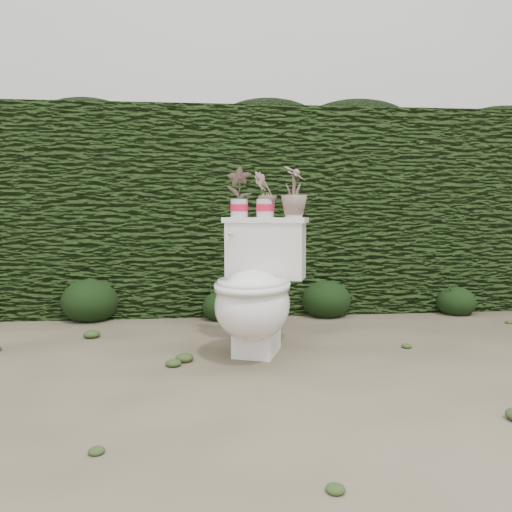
{
  "coord_description": "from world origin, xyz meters",
  "views": [
    {
      "loc": [
        -0.5,
        -2.66,
        0.83
      ],
      "look_at": [
        -0.22,
        0.25,
        0.55
      ],
      "focal_mm": 35.0,
      "sensor_mm": 36.0,
      "label": 1
    }
  ],
  "objects": [
    {
      "name": "hedge",
      "position": [
        0.0,
        1.6,
        0.8
      ],
      "size": [
        8.0,
        1.0,
        1.6
      ],
      "primitive_type": "cube",
      "color": "#253D14",
      "rests_on": "ground"
    },
    {
      "name": "potted_plant_left",
      "position": [
        -0.31,
        0.39,
        0.92
      ],
      "size": [
        0.16,
        0.12,
        0.29
      ],
      "primitive_type": "imported",
      "rotation": [
        0.0,
        0.0,
        3.25
      ],
      "color": "#267C31",
      "rests_on": "toilet"
    },
    {
      "name": "liriope_clump_1",
      "position": [
        -1.38,
        1.13,
        0.17
      ],
      "size": [
        0.43,
        0.43,
        0.34
      ],
      "primitive_type": "ellipsoid",
      "color": "black",
      "rests_on": "ground"
    },
    {
      "name": "house_wall",
      "position": [
        0.6,
        6.0,
        2.0
      ],
      "size": [
        8.0,
        3.5,
        4.0
      ],
      "primitive_type": "cube",
      "color": "silver",
      "rests_on": "ground"
    },
    {
      "name": "potted_plant_right",
      "position": [
        0.01,
        0.28,
        0.92
      ],
      "size": [
        0.21,
        0.21,
        0.29
      ],
      "primitive_type": "imported",
      "rotation": [
        0.0,
        0.0,
        1.2
      ],
      "color": "#267C31",
      "rests_on": "toilet"
    },
    {
      "name": "liriope_clump_3",
      "position": [
        0.41,
        1.09,
        0.15
      ],
      "size": [
        0.38,
        0.38,
        0.3
      ],
      "primitive_type": "ellipsoid",
      "color": "black",
      "rests_on": "ground"
    },
    {
      "name": "liriope_clump_4",
      "position": [
        1.45,
        1.06,
        0.12
      ],
      "size": [
        0.3,
        0.3,
        0.24
      ],
      "primitive_type": "ellipsoid",
      "color": "black",
      "rests_on": "ground"
    },
    {
      "name": "ground",
      "position": [
        0.0,
        0.0,
        0.0
      ],
      "size": [
        60.0,
        60.0,
        0.0
      ],
      "primitive_type": "plane",
      "color": "#7D7056",
      "rests_on": "ground"
    },
    {
      "name": "potted_plant_center",
      "position": [
        -0.15,
        0.34,
        0.91
      ],
      "size": [
        0.17,
        0.15,
        0.26
      ],
      "primitive_type": "imported",
      "rotation": [
        0.0,
        0.0,
        3.44
      ],
      "color": "#267C31",
      "rests_on": "toilet"
    },
    {
      "name": "toilet",
      "position": [
        -0.23,
        0.11,
        0.36
      ],
      "size": [
        0.66,
        0.79,
        0.78
      ],
      "rotation": [
        0.0,
        0.0,
        -0.34
      ],
      "color": "silver",
      "rests_on": "ground"
    },
    {
      "name": "liriope_clump_2",
      "position": [
        -0.39,
        1.05,
        0.12
      ],
      "size": [
        0.3,
        0.3,
        0.24
      ],
      "primitive_type": "ellipsoid",
      "color": "black",
      "rests_on": "ground"
    }
  ]
}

